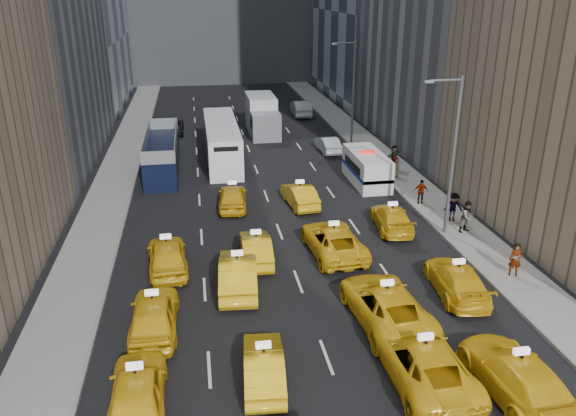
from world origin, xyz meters
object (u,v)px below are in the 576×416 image
(box_truck, at_px, (262,115))
(pedestrian_0, at_px, (515,260))
(nypd_van, at_px, (367,168))
(city_bus, at_px, (222,141))
(double_decker, at_px, (162,153))

(box_truck, bearing_deg, pedestrian_0, -69.59)
(nypd_van, bearing_deg, pedestrian_0, -73.87)
(nypd_van, distance_m, city_bus, 12.49)
(nypd_van, relative_size, box_truck, 0.74)
(pedestrian_0, bearing_deg, double_decker, 155.18)
(double_decker, height_order, city_bus, city_bus)
(double_decker, xyz_separation_m, city_bus, (4.67, 2.31, 0.07))
(pedestrian_0, bearing_deg, box_truck, 129.67)
(box_truck, relative_size, pedestrian_0, 4.65)
(box_truck, xyz_separation_m, pedestrian_0, (8.54, -30.73, -0.73))
(double_decker, bearing_deg, box_truck, 51.28)
(double_decker, xyz_separation_m, box_truck, (9.00, 10.59, 0.25))
(double_decker, distance_m, pedestrian_0, 26.71)
(city_bus, distance_m, pedestrian_0, 25.88)
(double_decker, distance_m, box_truck, 13.90)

